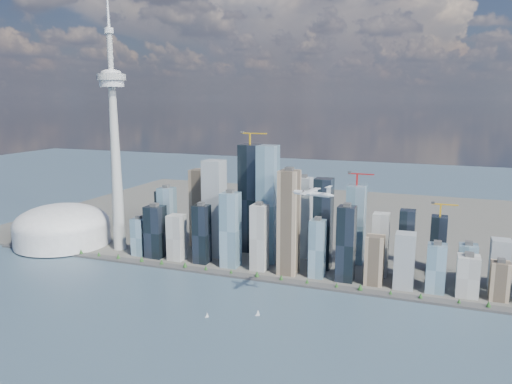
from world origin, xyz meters
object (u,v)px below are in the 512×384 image
(sailboat_west, at_px, (207,316))
(sailboat_east, at_px, (258,314))
(airplane, at_px, (313,193))
(needle_tower, at_px, (114,138))
(dome_stadium, at_px, (62,227))

(sailboat_west, distance_m, sailboat_east, 74.02)
(airplane, bearing_deg, needle_tower, 167.35)
(airplane, height_order, sailboat_east, airplane)
(needle_tower, bearing_deg, sailboat_east, -27.84)
(sailboat_west, bearing_deg, airplane, -0.93)
(dome_stadium, bearing_deg, needle_tower, 4.09)
(needle_tower, height_order, sailboat_east, needle_tower)
(needle_tower, height_order, dome_stadium, needle_tower)
(airplane, xyz_separation_m, sailboat_west, (-141.49, -47.86, -182.52))
(dome_stadium, relative_size, sailboat_east, 19.75)
(needle_tower, relative_size, sailboat_west, 67.39)
(airplane, distance_m, sailboat_west, 235.84)
(sailboat_west, xyz_separation_m, sailboat_east, (67.28, 30.85, 0.63))
(needle_tower, relative_size, sailboat_east, 54.37)
(airplane, bearing_deg, sailboat_west, -151.92)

